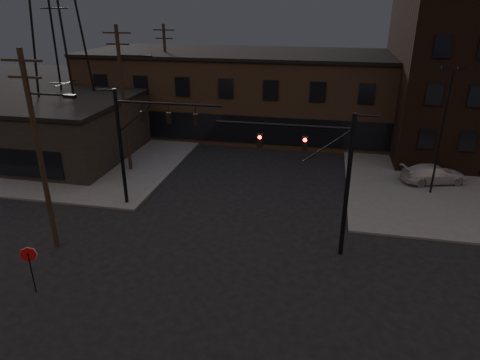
% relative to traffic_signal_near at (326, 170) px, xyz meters
% --- Properties ---
extents(ground, '(140.00, 140.00, 0.00)m').
position_rel_traffic_signal_near_xyz_m(ground, '(-5.36, -4.50, -4.93)').
color(ground, black).
rests_on(ground, ground).
extents(sidewalk_nw, '(30.00, 30.00, 0.15)m').
position_rel_traffic_signal_near_xyz_m(sidewalk_nw, '(-27.36, 17.50, -4.86)').
color(sidewalk_nw, '#474744').
rests_on(sidewalk_nw, ground).
extents(building_row, '(40.00, 12.00, 8.00)m').
position_rel_traffic_signal_near_xyz_m(building_row, '(-5.36, 23.50, -0.93)').
color(building_row, brown).
rests_on(building_row, ground).
extents(building_left, '(16.00, 12.00, 5.00)m').
position_rel_traffic_signal_near_xyz_m(building_left, '(-25.36, 11.50, -2.43)').
color(building_left, black).
rests_on(building_left, ground).
extents(traffic_signal_near, '(7.12, 0.24, 8.00)m').
position_rel_traffic_signal_near_xyz_m(traffic_signal_near, '(0.00, 0.00, 0.00)').
color(traffic_signal_near, black).
rests_on(traffic_signal_near, ground).
extents(traffic_signal_far, '(7.12, 0.24, 8.00)m').
position_rel_traffic_signal_near_xyz_m(traffic_signal_far, '(-12.07, 3.50, 0.08)').
color(traffic_signal_far, black).
rests_on(traffic_signal_far, ground).
extents(stop_sign, '(0.72, 0.33, 2.48)m').
position_rel_traffic_signal_near_xyz_m(stop_sign, '(-13.36, -6.49, -3.09)').
color(stop_sign, black).
rests_on(stop_sign, ground).
extents(utility_pole_near, '(3.70, 0.28, 11.00)m').
position_rel_traffic_signal_near_xyz_m(utility_pole_near, '(-14.79, -2.50, 0.94)').
color(utility_pole_near, black).
rests_on(utility_pole_near, ground).
extents(utility_pole_mid, '(3.70, 0.28, 11.50)m').
position_rel_traffic_signal_near_xyz_m(utility_pole_mid, '(-15.79, 9.50, 1.19)').
color(utility_pole_mid, black).
rests_on(utility_pole_mid, ground).
extents(utility_pole_far, '(2.20, 0.28, 11.00)m').
position_rel_traffic_signal_near_xyz_m(utility_pole_far, '(-16.86, 21.50, 0.85)').
color(utility_pole_far, black).
rests_on(utility_pole_far, ground).
extents(transmission_tower, '(7.00, 7.00, 25.00)m').
position_rel_traffic_signal_near_xyz_m(transmission_tower, '(-23.36, 13.50, 7.57)').
color(transmission_tower, black).
rests_on(transmission_tower, ground).
extents(lot_light_a, '(1.50, 0.28, 9.14)m').
position_rel_traffic_signal_near_xyz_m(lot_light_a, '(7.64, 9.50, 0.58)').
color(lot_light_a, black).
rests_on(lot_light_a, ground).
extents(parked_car_lot_a, '(4.75, 2.48, 1.54)m').
position_rel_traffic_signal_near_xyz_m(parked_car_lot_a, '(10.98, 14.53, -4.01)').
color(parked_car_lot_a, black).
rests_on(parked_car_lot_a, sidewalk_ne).
extents(parked_car_lot_b, '(5.19, 3.33, 1.40)m').
position_rel_traffic_signal_near_xyz_m(parked_car_lot_b, '(8.14, 11.53, -4.08)').
color(parked_car_lot_b, '#A4A4A6').
rests_on(parked_car_lot_b, sidewalk_ne).
extents(car_crossing, '(2.40, 4.46, 1.39)m').
position_rel_traffic_signal_near_xyz_m(car_crossing, '(-7.01, 21.42, -4.23)').
color(car_crossing, black).
rests_on(car_crossing, ground).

